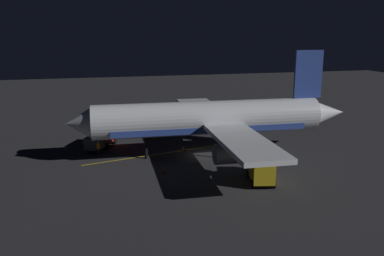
# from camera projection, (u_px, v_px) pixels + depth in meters

# --- Properties ---
(ground_plane) EXTENTS (180.00, 180.00, 0.20)m
(ground_plane) POSITION_uv_depth(u_px,v_px,m) (208.00, 155.00, 51.29)
(ground_plane) COLOR #2B2B2F
(apron_guide_stripe) EXTENTS (5.65, 22.26, 0.01)m
(apron_guide_stripe) POSITION_uv_depth(u_px,v_px,m) (172.00, 152.00, 52.37)
(apron_guide_stripe) COLOR gold
(apron_guide_stripe) RESTS_ON ground_plane
(airliner) EXTENTS (33.16, 34.78, 12.59)m
(airliner) POSITION_uv_depth(u_px,v_px,m) (213.00, 119.00, 50.35)
(airliner) COLOR white
(airliner) RESTS_ON ground_plane
(baggage_truck) EXTENTS (6.14, 4.38, 2.41)m
(baggage_truck) POSITION_uv_depth(u_px,v_px,m) (101.00, 138.00, 54.15)
(baggage_truck) COLOR maroon
(baggage_truck) RESTS_ON ground_plane
(catering_truck) EXTENTS (6.26, 3.41, 2.38)m
(catering_truck) POSITION_uv_depth(u_px,v_px,m) (260.00, 169.00, 42.18)
(catering_truck) COLOR gold
(catering_truck) RESTS_ON ground_plane
(ground_crew_worker) EXTENTS (0.40, 0.40, 1.74)m
(ground_crew_worker) POSITION_uv_depth(u_px,v_px,m) (98.00, 148.00, 50.86)
(ground_crew_worker) COLOR black
(ground_crew_worker) RESTS_ON ground_plane
(traffic_cone_near_left) EXTENTS (0.50, 0.50, 0.55)m
(traffic_cone_near_left) POSITION_uv_depth(u_px,v_px,m) (183.00, 148.00, 53.19)
(traffic_cone_near_left) COLOR #EA590F
(traffic_cone_near_left) RESTS_ON ground_plane
(traffic_cone_near_right) EXTENTS (0.50, 0.50, 0.55)m
(traffic_cone_near_right) POSITION_uv_depth(u_px,v_px,m) (126.00, 146.00, 54.06)
(traffic_cone_near_right) COLOR #EA590F
(traffic_cone_near_right) RESTS_ON ground_plane
(traffic_cone_under_wing) EXTENTS (0.50, 0.50, 0.55)m
(traffic_cone_under_wing) POSITION_uv_depth(u_px,v_px,m) (165.00, 170.00, 44.79)
(traffic_cone_under_wing) COLOR #EA590F
(traffic_cone_under_wing) RESTS_ON ground_plane
(traffic_cone_far) EXTENTS (0.50, 0.50, 0.55)m
(traffic_cone_far) POSITION_uv_depth(u_px,v_px,m) (195.00, 162.00, 47.57)
(traffic_cone_far) COLOR #EA590F
(traffic_cone_far) RESTS_ON ground_plane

